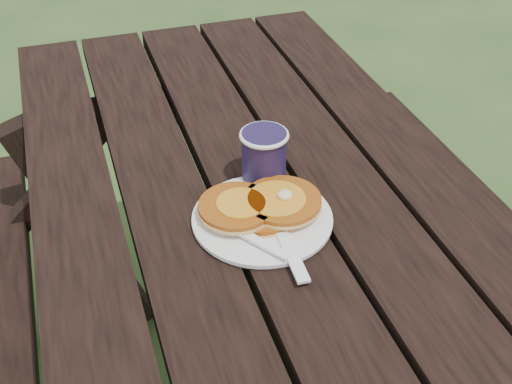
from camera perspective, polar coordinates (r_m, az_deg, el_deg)
name	(u,v)px	position (r m, az deg, el deg)	size (l,w,h in m)	color
plate	(262,219)	(1.03, 0.56, -2.45)	(0.22, 0.22, 0.01)	white
pancake_stack	(261,205)	(1.03, 0.44, -1.21)	(0.20, 0.13, 0.04)	#AA5413
knife	(286,242)	(0.98, 2.66, -4.42)	(0.02, 0.18, 0.01)	white
fork	(259,242)	(0.97, 0.31, -4.47)	(0.03, 0.16, 0.01)	white
coffee_cup	(264,154)	(1.09, 0.71, 3.39)	(0.08, 0.08, 0.10)	#1E153A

